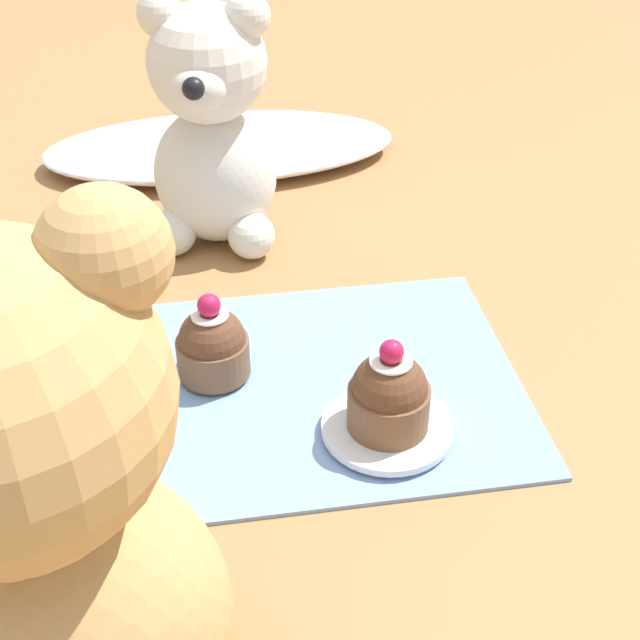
# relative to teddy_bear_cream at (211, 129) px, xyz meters

# --- Properties ---
(ground_plane) EXTENTS (4.00, 4.00, 0.00)m
(ground_plane) POSITION_rel_teddy_bear_cream_xyz_m (0.05, -0.22, -0.10)
(ground_plane) COLOR #9E7042
(knitted_placemat) EXTENTS (0.27, 0.23, 0.01)m
(knitted_placemat) POSITION_rel_teddy_bear_cream_xyz_m (0.05, -0.22, -0.10)
(knitted_placemat) COLOR #7A9ED1
(knitted_placemat) RESTS_ON ground_plane
(tulle_cloth) EXTENTS (0.35, 0.16, 0.03)m
(tulle_cloth) POSITION_rel_teddy_bear_cream_xyz_m (0.01, 0.16, -0.09)
(tulle_cloth) COLOR silver
(tulle_cloth) RESTS_ON ground_plane
(teddy_bear_cream) EXTENTS (0.12, 0.12, 0.21)m
(teddy_bear_cream) POSITION_rel_teddy_bear_cream_xyz_m (0.00, 0.00, 0.00)
(teddy_bear_cream) COLOR silver
(teddy_bear_cream) RESTS_ON ground_plane
(teddy_bear_tan) EXTENTS (0.17, 0.16, 0.27)m
(teddy_bear_tan) POSITION_rel_teddy_bear_cream_xyz_m (-0.09, -0.45, 0.02)
(teddy_bear_tan) COLOR tan
(teddy_bear_tan) RESTS_ON ground_plane
(cupcake_near_cream_bear) EXTENTS (0.05, 0.05, 0.06)m
(cupcake_near_cream_bear) POSITION_rel_teddy_bear_cream_xyz_m (-0.02, -0.20, -0.07)
(cupcake_near_cream_bear) COLOR brown
(cupcake_near_cream_bear) RESTS_ON knitted_placemat
(saucer_plate) EXTENTS (0.08, 0.08, 0.01)m
(saucer_plate) POSITION_rel_teddy_bear_cream_xyz_m (0.09, -0.27, -0.09)
(saucer_plate) COLOR silver
(saucer_plate) RESTS_ON knitted_placemat
(cupcake_near_tan_bear) EXTENTS (0.05, 0.05, 0.07)m
(cupcake_near_tan_bear) POSITION_rel_teddy_bear_cream_xyz_m (0.09, -0.27, -0.07)
(cupcake_near_tan_bear) COLOR brown
(cupcake_near_tan_bear) RESTS_ON saucer_plate
(teaspoon) EXTENTS (0.09, 0.09, 0.01)m
(teaspoon) POSITION_rel_teddy_bear_cream_xyz_m (-0.13, -0.29, -0.10)
(teaspoon) COLOR silver
(teaspoon) RESTS_ON ground_plane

